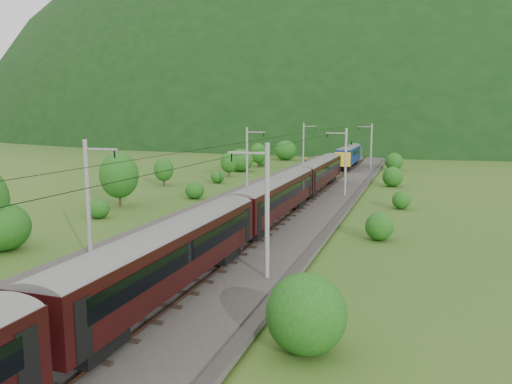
% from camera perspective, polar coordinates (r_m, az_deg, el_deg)
% --- Properties ---
extents(ground, '(600.00, 600.00, 0.00)m').
position_cam_1_polar(ground, '(32.54, -9.38, -8.99)').
color(ground, '#2F581B').
rests_on(ground, ground).
extents(railbed, '(14.00, 220.00, 0.30)m').
position_cam_1_polar(railbed, '(41.27, -2.95, -4.81)').
color(railbed, '#38332D').
rests_on(railbed, ground).
extents(track_left, '(2.40, 220.00, 0.27)m').
position_cam_1_polar(track_left, '(42.12, -6.01, -4.26)').
color(track_left, brown).
rests_on(track_left, railbed).
extents(track_right, '(2.40, 220.00, 0.27)m').
position_cam_1_polar(track_right, '(40.43, 0.23, -4.77)').
color(track_right, brown).
rests_on(track_right, railbed).
extents(catenary_left, '(2.54, 192.28, 8.00)m').
position_cam_1_polar(catenary_left, '(63.09, -0.97, 3.96)').
color(catenary_left, gray).
rests_on(catenary_left, railbed).
extents(catenary_right, '(2.54, 192.28, 8.00)m').
position_cam_1_polar(catenary_right, '(60.21, 10.13, 3.59)').
color(catenary_right, gray).
rests_on(catenary_right, railbed).
extents(overhead_wires, '(4.83, 198.00, 0.03)m').
position_cam_1_polar(overhead_wires, '(40.19, -3.03, 4.86)').
color(overhead_wires, black).
rests_on(overhead_wires, ground).
extents(mountain_main, '(504.00, 360.00, 244.00)m').
position_cam_1_polar(mountain_main, '(287.91, 15.40, 6.61)').
color(mountain_main, black).
rests_on(mountain_main, ground).
extents(mountain_ridge, '(336.00, 280.00, 132.00)m').
position_cam_1_polar(mountain_ridge, '(354.07, -4.17, 7.27)').
color(mountain_ridge, black).
rests_on(mountain_ridge, ground).
extents(train, '(2.65, 105.90, 4.59)m').
position_cam_1_polar(train, '(44.83, 2.31, 0.25)').
color(train, black).
rests_on(train, ground).
extents(hazard_post_near, '(0.15, 0.15, 1.43)m').
position_cam_1_polar(hazard_post_near, '(93.20, 9.12, 3.30)').
color(hazard_post_near, red).
rests_on(hazard_post_near, railbed).
extents(hazard_post_far, '(0.17, 0.17, 1.64)m').
position_cam_1_polar(hazard_post_far, '(87.62, 8.57, 3.03)').
color(hazard_post_far, red).
rests_on(hazard_post_far, railbed).
extents(signal, '(0.25, 0.25, 2.22)m').
position_cam_1_polar(signal, '(86.04, 5.67, 3.31)').
color(signal, black).
rests_on(signal, railbed).
extents(vegetation_left, '(11.70, 146.07, 6.50)m').
position_cam_1_polar(vegetation_left, '(54.17, -14.48, 0.74)').
color(vegetation_left, '#194F15').
rests_on(vegetation_left, ground).
extents(vegetation_right, '(6.70, 106.67, 3.08)m').
position_cam_1_polar(vegetation_right, '(36.31, 13.09, -4.97)').
color(vegetation_right, '#194F15').
rests_on(vegetation_right, ground).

